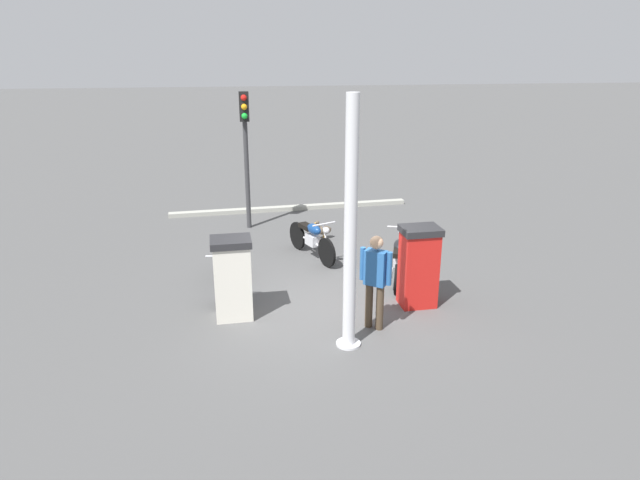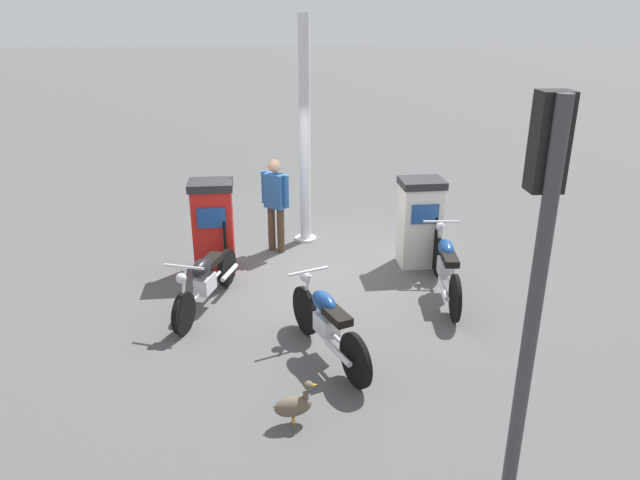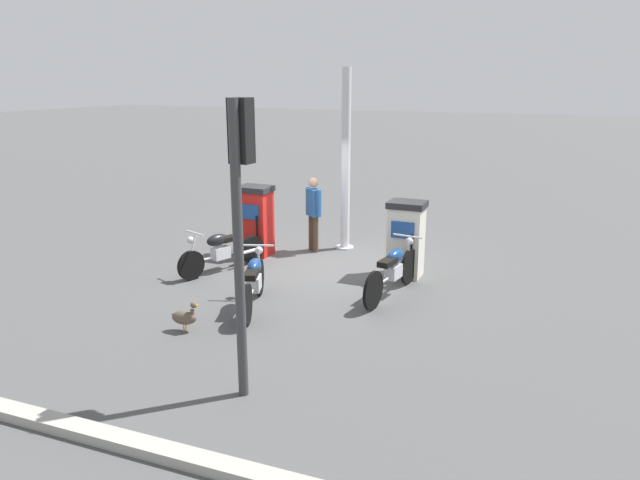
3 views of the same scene
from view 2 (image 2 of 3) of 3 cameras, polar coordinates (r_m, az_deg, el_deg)
name	(u,v)px [view 2 (image 2 of 3)]	position (r m, az deg, el deg)	size (l,w,h in m)	color
ground_plane	(319,273)	(9.77, -0.09, -3.20)	(120.00, 120.00, 0.00)	#4C4C4C
fuel_pump_near	(213,226)	(9.74, -10.17, 1.30)	(0.62, 0.72, 1.52)	red
fuel_pump_far	(420,222)	(9.98, 9.51, 1.72)	(0.63, 0.72, 1.48)	silver
motorcycle_near_pump	(206,280)	(8.66, -10.88, -3.79)	(2.01, 0.88, 0.93)	black
motorcycle_far_pump	(446,265)	(9.07, 11.93, -2.34)	(2.18, 0.58, 0.97)	black
motorcycle_extra	(327,322)	(7.35, 0.67, -7.82)	(1.86, 0.88, 0.97)	black
attendant_person	(275,199)	(10.37, -4.29, 3.90)	(0.42, 0.51, 1.67)	#473828
wandering_duck	(294,405)	(6.39, -2.51, -15.46)	(0.28, 0.49, 0.49)	brown
roadside_traffic_light	(539,244)	(4.72, 20.20, -0.33)	(0.38, 0.24, 3.54)	#38383A
canopy_support_pole	(305,138)	(10.64, -1.47, 9.74)	(0.40, 0.40, 3.99)	silver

